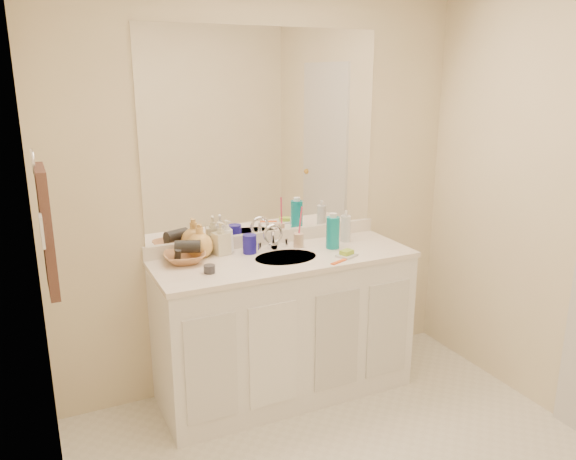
{
  "coord_description": "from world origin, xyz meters",
  "views": [
    {
      "loc": [
        -1.31,
        -1.78,
        1.9
      ],
      "look_at": [
        0.0,
        0.97,
        1.05
      ],
      "focal_mm": 35.0,
      "sensor_mm": 36.0,
      "label": 1
    }
  ],
  "objects": [
    {
      "name": "soap_dish",
      "position": [
        0.32,
        0.86,
        0.89
      ],
      "size": [
        0.14,
        0.13,
        0.01
      ],
      "primitive_type": "cube",
      "rotation": [
        0.0,
        0.0,
        0.42
      ],
      "color": "silver",
      "rests_on": "countertop"
    },
    {
      "name": "clear_pump_bottle",
      "position": [
        0.48,
        1.13,
        0.96
      ],
      "size": [
        0.07,
        0.07,
        0.17
      ],
      "primitive_type": "cylinder",
      "rotation": [
        0.0,
        0.0,
        -0.12
      ],
      "color": "silver",
      "rests_on": "countertop"
    },
    {
      "name": "wall_back",
      "position": [
        0.0,
        1.3,
        1.2
      ],
      "size": [
        2.6,
        0.02,
        2.4
      ],
      "primitive_type": "cube",
      "color": "beige",
      "rests_on": "floor"
    },
    {
      "name": "mirror",
      "position": [
        0.0,
        1.29,
        1.56
      ],
      "size": [
        1.48,
        0.01,
        1.2
      ],
      "primitive_type": "cube",
      "color": "white",
      "rests_on": "wall_back"
    },
    {
      "name": "hand_towel",
      "position": [
        -1.25,
        0.77,
        1.25
      ],
      "size": [
        0.04,
        0.32,
        0.55
      ],
      "primitive_type": "cube",
      "color": "#38231E",
      "rests_on": "towel_ring"
    },
    {
      "name": "blue_mug",
      "position": [
        -0.16,
        1.16,
        0.94
      ],
      "size": [
        0.09,
        0.09,
        0.11
      ],
      "primitive_type": "cylinder",
      "rotation": [
        0.0,
        0.0,
        0.04
      ],
      "color": "#1B1597",
      "rests_on": "countertop"
    },
    {
      "name": "soap_bottle_cream",
      "position": [
        -0.32,
        1.22,
        0.98
      ],
      "size": [
        0.1,
        0.11,
        0.19
      ],
      "primitive_type": "imported",
      "rotation": [
        0.0,
        0.0,
        0.22
      ],
      "color": "beige",
      "rests_on": "countertop"
    },
    {
      "name": "vanity_cabinet",
      "position": [
        0.0,
        1.02,
        0.42
      ],
      "size": [
        1.5,
        0.55,
        0.85
      ],
      "primitive_type": "cube",
      "color": "white",
      "rests_on": "floor"
    },
    {
      "name": "mouthwash_bottle",
      "position": [
        0.33,
        1.04,
        0.98
      ],
      "size": [
        0.1,
        0.1,
        0.19
      ],
      "primitive_type": "cylinder",
      "rotation": [
        0.0,
        0.0,
        0.31
      ],
      "color": "#0C8B99",
      "rests_on": "countertop"
    },
    {
      "name": "wall_left",
      "position": [
        -1.3,
        0.0,
        1.2
      ],
      "size": [
        0.02,
        2.6,
        2.4
      ],
      "primitive_type": "cube",
      "color": "beige",
      "rests_on": "floor"
    },
    {
      "name": "hair_dryer",
      "position": [
        -0.53,
        1.16,
        0.97
      ],
      "size": [
        0.16,
        0.12,
        0.07
      ],
      "primitive_type": "cylinder",
      "rotation": [
        0.0,
        1.57,
        -0.37
      ],
      "color": "black",
      "rests_on": "wicker_basket"
    },
    {
      "name": "tan_cup",
      "position": [
        0.16,
        1.15,
        0.92
      ],
      "size": [
        0.07,
        0.07,
        0.08
      ],
      "primitive_type": "cylinder",
      "rotation": [
        0.0,
        0.0,
        0.07
      ],
      "color": "beige",
      "rests_on": "countertop"
    },
    {
      "name": "switch_plate",
      "position": [
        -1.27,
        0.57,
        1.3
      ],
      "size": [
        0.01,
        0.08,
        0.13
      ],
      "primitive_type": "cube",
      "color": "white",
      "rests_on": "wall_left"
    },
    {
      "name": "wicker_basket",
      "position": [
        -0.55,
        1.16,
        0.91
      ],
      "size": [
        0.27,
        0.27,
        0.06
      ],
      "primitive_type": "imported",
      "rotation": [
        0.0,
        0.0,
        -0.16
      ],
      "color": "#AC7045",
      "rests_on": "countertop"
    },
    {
      "name": "sink_basin",
      "position": [
        0.0,
        1.0,
        0.87
      ],
      "size": [
        0.37,
        0.37,
        0.02
      ],
      "primitive_type": "cylinder",
      "color": "beige",
      "rests_on": "countertop"
    },
    {
      "name": "faucet",
      "position": [
        0.0,
        1.18,
        0.94
      ],
      "size": [
        0.02,
        0.02,
        0.11
      ],
      "primitive_type": "cylinder",
      "color": "silver",
      "rests_on": "countertop"
    },
    {
      "name": "backsplash",
      "position": [
        0.0,
        1.29,
        0.92
      ],
      "size": [
        1.52,
        0.03,
        0.08
      ],
      "primitive_type": "cube",
      "color": "white",
      "rests_on": "countertop"
    },
    {
      "name": "dark_jar",
      "position": [
        -0.48,
        0.94,
        0.9
      ],
      "size": [
        0.08,
        0.08,
        0.04
      ],
      "primitive_type": "cylinder",
      "rotation": [
        0.0,
        0.0,
        0.39
      ],
      "color": "#34333A",
      "rests_on": "countertop"
    },
    {
      "name": "toothbrush",
      "position": [
        0.17,
        1.15,
        1.03
      ],
      "size": [
        0.02,
        0.04,
        0.21
      ],
      "primitive_type": "cylinder",
      "rotation": [
        0.14,
        0.0,
        0.29
      ],
      "color": "#F5406C",
      "rests_on": "tan_cup"
    },
    {
      "name": "orange_comb",
      "position": [
        0.23,
        0.79,
        0.88
      ],
      "size": [
        0.12,
        0.07,
        0.01
      ],
      "primitive_type": "cube",
      "rotation": [
        0.0,
        0.0,
        0.39
      ],
      "color": "#F55719",
      "rests_on": "countertop"
    },
    {
      "name": "soap_bottle_yellow",
      "position": [
        -0.44,
        1.23,
        0.98
      ],
      "size": [
        0.15,
        0.15,
        0.19
      ],
      "primitive_type": "imported",
      "rotation": [
        0.0,
        0.0,
        -0.02
      ],
      "color": "#E9B25A",
      "rests_on": "countertop"
    },
    {
      "name": "soap_bottle_white",
      "position": [
        -0.28,
        1.22,
        0.98
      ],
      "size": [
        0.1,
        0.1,
        0.2
      ],
      "primitive_type": "imported",
      "rotation": [
        0.0,
        0.0,
        0.31
      ],
      "color": "white",
      "rests_on": "countertop"
    },
    {
      "name": "green_soap",
      "position": [
        0.32,
        0.86,
        0.9
      ],
      "size": [
        0.09,
        0.07,
        0.03
      ],
      "primitive_type": "cube",
      "rotation": [
        0.0,
        0.0,
        0.34
      ],
      "color": "#9CC730",
      "rests_on": "soap_dish"
    },
    {
      "name": "towel_ring",
      "position": [
        -1.27,
        0.77,
        1.55
      ],
      "size": [
        0.01,
        0.11,
        0.11
      ],
      "primitive_type": "torus",
      "rotation": [
        0.0,
        1.57,
        0.0
      ],
      "color": "silver",
      "rests_on": "wall_left"
    },
    {
      "name": "countertop",
      "position": [
        0.0,
        1.02,
        0.86
      ],
      "size": [
        1.52,
        0.57,
        0.03
      ],
      "primitive_type": "cube",
      "color": "white",
      "rests_on": "vanity_cabinet"
    }
  ]
}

